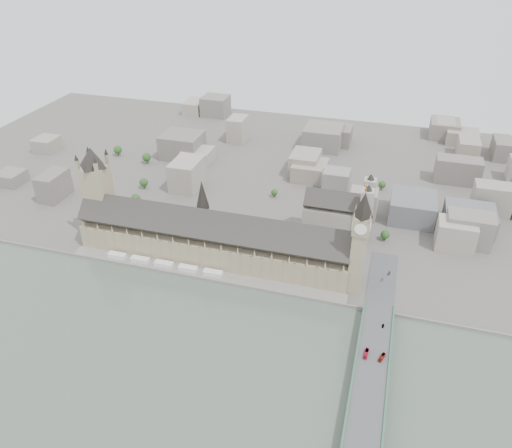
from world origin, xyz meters
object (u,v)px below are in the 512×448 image
(palace_of_westminster, at_px, (212,239))
(car_approach, at_px, (389,274))
(westminster_bridge, at_px, (371,373))
(red_bus_north, at_px, (366,353))
(westminster_abbey, at_px, (339,215))
(car_silver, at_px, (383,326))
(elizabeth_tower, at_px, (360,237))
(victoria_tower, at_px, (98,190))
(red_bus_south, at_px, (382,357))

(palace_of_westminster, height_order, car_approach, palace_of_westminster)
(westminster_bridge, distance_m, red_bus_north, 14.20)
(palace_of_westminster, relative_size, westminster_abbey, 3.90)
(car_silver, bearing_deg, red_bus_north, -104.57)
(elizabeth_tower, height_order, red_bus_north, elizabeth_tower)
(elizabeth_tower, height_order, westminster_bridge, elizabeth_tower)
(westminster_bridge, relative_size, car_approach, 59.71)
(victoria_tower, bearing_deg, palace_of_westminster, -2.96)
(palace_of_westminster, xyz_separation_m, red_bus_south, (168.29, -96.06, -11.14))
(elizabeth_tower, bearing_deg, car_approach, 35.19)
(palace_of_westminster, distance_m, elizabeth_tower, 142.94)
(elizabeth_tower, relative_size, car_silver, 26.71)
(westminster_abbey, bearing_deg, car_silver, -67.85)
(car_approach, bearing_deg, westminster_bridge, -77.06)
(elizabeth_tower, xyz_separation_m, car_silver, (28.69, -49.95, -47.17))
(victoria_tower, relative_size, car_silver, 24.85)
(westminster_abbey, relative_size, car_approach, 12.49)
(victoria_tower, distance_m, red_bus_south, 310.88)
(westminster_bridge, bearing_deg, victoria_tower, 158.22)
(palace_of_westminster, xyz_separation_m, victoria_tower, (-122.00, 6.30, 32.50))
(palace_of_westminster, height_order, red_bus_north, palace_of_westminster)
(red_bus_north, relative_size, car_silver, 2.60)
(victoria_tower, xyz_separation_m, car_silver, (288.69, -67.95, -44.29))
(palace_of_westminster, bearing_deg, westminster_abbey, 34.17)
(elizabeth_tower, distance_m, westminster_abbey, 96.91)
(victoria_tower, height_order, car_approach, victoria_tower)
(palace_of_westminster, distance_m, westminster_bridge, 195.05)
(car_silver, bearing_deg, car_approach, 91.47)
(red_bus_north, distance_m, car_approach, 104.70)
(victoria_tower, distance_m, car_approach, 292.06)
(elizabeth_tower, xyz_separation_m, westminster_bridge, (24.00, -95.50, -52.96))
(red_bus_south, relative_size, car_approach, 1.73)
(elizabeth_tower, relative_size, car_approach, 19.75)
(victoria_tower, xyz_separation_m, westminster_abbey, (232.92, 69.00, -30.12))
(westminster_bridge, bearing_deg, car_silver, 84.12)
(westminster_bridge, xyz_separation_m, car_approach, (4.69, 115.73, 5.91))
(red_bus_south, bearing_deg, car_approach, 108.48)
(red_bus_south, bearing_deg, car_silver, 110.27)
(red_bus_south, height_order, car_approach, red_bus_south)
(car_approach, bearing_deg, palace_of_westminster, -161.81)
(red_bus_north, xyz_separation_m, car_approach, (9.79, 104.24, -0.67))
(palace_of_westminster, distance_m, red_bus_south, 194.09)
(car_silver, bearing_deg, westminster_abbey, 113.63)
(westminster_abbey, distance_m, car_silver, 148.55)
(westminster_abbey, bearing_deg, palace_of_westminster, -145.83)
(palace_of_westminster, xyz_separation_m, car_approach, (166.69, 8.53, -11.67))
(westminster_abbey, height_order, red_bus_south, westminster_abbey)
(westminster_bridge, bearing_deg, westminster_abbey, 105.64)
(elizabeth_tower, xyz_separation_m, victoria_tower, (-260.00, 18.00, -2.88))
(westminster_bridge, height_order, car_silver, car_silver)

